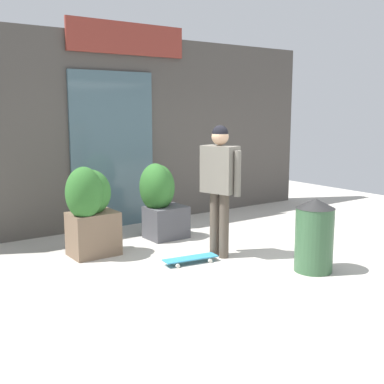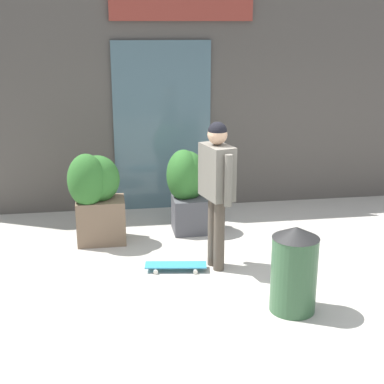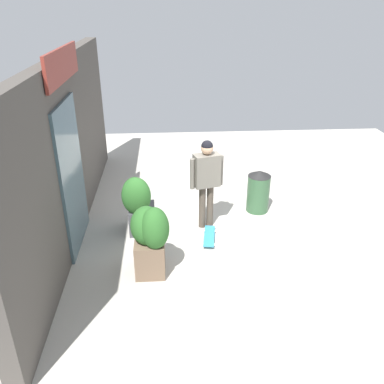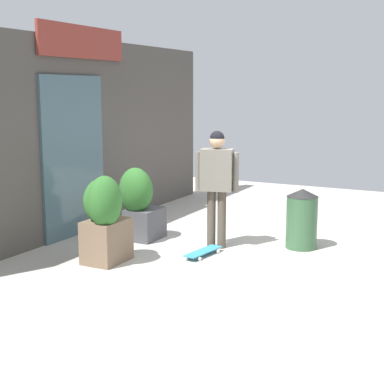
# 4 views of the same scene
# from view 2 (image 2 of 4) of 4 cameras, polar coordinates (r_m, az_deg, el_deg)

# --- Properties ---
(ground_plane) EXTENTS (12.00, 12.00, 0.00)m
(ground_plane) POSITION_cam_2_polar(r_m,az_deg,el_deg) (6.35, 4.47, -9.56)
(ground_plane) COLOR #B2ADA3
(building_facade) EXTENTS (7.50, 0.31, 3.39)m
(building_facade) POSITION_cam_2_polar(r_m,az_deg,el_deg) (8.76, -0.02, 8.90)
(building_facade) COLOR #4C4742
(building_facade) RESTS_ON ground_plane
(skateboarder) EXTENTS (0.37, 0.64, 1.78)m
(skateboarder) POSITION_cam_2_polar(r_m,az_deg,el_deg) (6.41, 2.57, 1.30)
(skateboarder) COLOR #4C4238
(skateboarder) RESTS_ON ground_plane
(skateboard) EXTENTS (0.75, 0.32, 0.08)m
(skateboard) POSITION_cam_2_polar(r_m,az_deg,el_deg) (6.68, -1.68, -7.56)
(skateboard) COLOR teal
(skateboard) RESTS_ON ground_plane
(planter_box_left) EXTENTS (0.68, 0.58, 1.17)m
(planter_box_left) POSITION_cam_2_polar(r_m,az_deg,el_deg) (7.75, -0.37, 0.54)
(planter_box_left) COLOR #47474C
(planter_box_left) RESTS_ON ground_plane
(planter_box_right) EXTENTS (0.73, 0.62, 1.24)m
(planter_box_right) POSITION_cam_2_polar(r_m,az_deg,el_deg) (7.40, -9.89, -0.20)
(planter_box_right) COLOR brown
(planter_box_right) RESTS_ON ground_plane
(trash_bin) EXTENTS (0.48, 0.48, 0.91)m
(trash_bin) POSITION_cam_2_polar(r_m,az_deg,el_deg) (5.73, 10.47, -7.80)
(trash_bin) COLOR #335938
(trash_bin) RESTS_ON ground_plane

